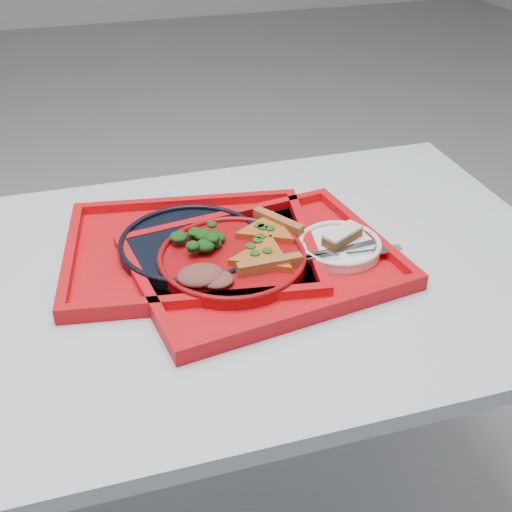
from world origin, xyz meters
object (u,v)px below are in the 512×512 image
object	(u,v)px
dessert_bar	(342,236)
dinner_plate	(232,261)
tray_main	(264,266)
navy_plate	(191,246)
tray_far	(191,252)

from	to	relation	value
dessert_bar	dinner_plate	bearing A→B (deg)	152.06
tray_main	dinner_plate	bearing A→B (deg)	161.02
navy_plate	dinner_plate	bearing A→B (deg)	-49.79
tray_far	tray_main	bearing A→B (deg)	-26.72
tray_main	dinner_plate	world-z (taller)	dinner_plate
navy_plate	dessert_bar	distance (m)	0.28
tray_far	dinner_plate	size ratio (longest dim) A/B	1.73
dinner_plate	navy_plate	distance (m)	0.09
tray_main	dessert_bar	bearing A→B (deg)	-4.87
dinner_plate	dessert_bar	size ratio (longest dim) A/B	3.04
tray_main	dessert_bar	xyz separation A→B (m)	(0.15, 0.01, 0.03)
tray_far	dessert_bar	world-z (taller)	dessert_bar
tray_main	tray_far	size ratio (longest dim) A/B	1.00
tray_far	dinner_plate	bearing A→B (deg)	-41.39
navy_plate	tray_far	bearing A→B (deg)	0.00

